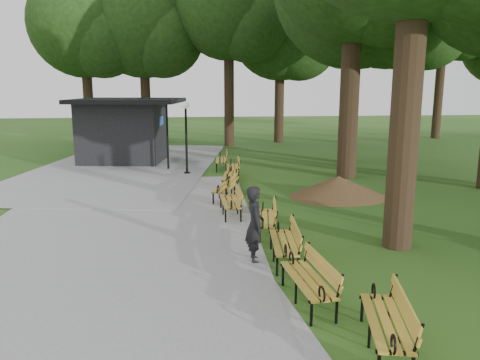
{
  "coord_description": "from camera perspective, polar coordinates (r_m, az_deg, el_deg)",
  "views": [
    {
      "loc": [
        -1.85,
        -8.95,
        3.91
      ],
      "look_at": [
        -0.3,
        4.84,
        1.1
      ],
      "focal_mm": 35.33,
      "sensor_mm": 36.0,
      "label": 1
    }
  ],
  "objects": [
    {
      "name": "dirt_mound",
      "position": [
        17.07,
        11.76,
        -0.76
      ],
      "size": [
        2.91,
        2.91,
        0.74
      ],
      "primitive_type": "cone",
      "color": "#47301C",
      "rests_on": "ground"
    },
    {
      "name": "bench_1",
      "position": [
        7.65,
        17.15,
        -16.05
      ],
      "size": [
        1.06,
        2.0,
        0.88
      ],
      "primitive_type": null,
      "rotation": [
        0.0,
        0.0,
        -1.8
      ],
      "color": "#B78E2A",
      "rests_on": "ground"
    },
    {
      "name": "path",
      "position": [
        12.74,
        -15.93,
        -6.73
      ],
      "size": [
        12.0,
        38.0,
        0.06
      ],
      "primitive_type": "cube",
      "color": "gray",
      "rests_on": "ground"
    },
    {
      "name": "bench_4",
      "position": [
        12.51,
        3.0,
        -4.67
      ],
      "size": [
        0.93,
        1.98,
        0.88
      ],
      "primitive_type": null,
      "rotation": [
        0.0,
        0.0,
        -1.73
      ],
      "color": "#B78E2A",
      "rests_on": "ground"
    },
    {
      "name": "bench_5",
      "position": [
        14.27,
        -1.18,
        -2.62
      ],
      "size": [
        0.66,
        1.91,
        0.88
      ],
      "primitive_type": null,
      "rotation": [
        0.0,
        0.0,
        -1.56
      ],
      "color": "#B78E2A",
      "rests_on": "ground"
    },
    {
      "name": "lamp_post",
      "position": [
        20.82,
        -6.55,
        6.93
      ],
      "size": [
        0.32,
        0.32,
        3.2
      ],
      "color": "black",
      "rests_on": "ground"
    },
    {
      "name": "bench_7",
      "position": [
        18.26,
        -1.22,
        0.49
      ],
      "size": [
        0.92,
        1.98,
        0.88
      ],
      "primitive_type": null,
      "rotation": [
        0.0,
        0.0,
        -1.73
      ],
      "color": "#B78E2A",
      "rests_on": "ground"
    },
    {
      "name": "bench_3",
      "position": [
        10.68,
        5.31,
        -7.55
      ],
      "size": [
        0.83,
        1.95,
        0.88
      ],
      "primitive_type": null,
      "rotation": [
        0.0,
        0.0,
        -1.67
      ],
      "color": "#B78E2A",
      "rests_on": "ground"
    },
    {
      "name": "tree_backdrop",
      "position": [
        33.32,
        8.76,
        18.7
      ],
      "size": [
        37.14,
        10.1,
        16.39
      ],
      "primitive_type": null,
      "color": "black",
      "rests_on": "ground"
    },
    {
      "name": "bench_8",
      "position": [
        20.08,
        -0.91,
        1.49
      ],
      "size": [
        0.78,
        1.94,
        0.88
      ],
      "primitive_type": null,
      "rotation": [
        0.0,
        0.0,
        -1.65
      ],
      "color": "#B78E2A",
      "rests_on": "ground"
    },
    {
      "name": "bench_2",
      "position": [
        8.81,
        8.19,
        -11.87
      ],
      "size": [
        0.8,
        1.95,
        0.88
      ],
      "primitive_type": null,
      "rotation": [
        0.0,
        0.0,
        -1.48
      ],
      "color": "#B78E2A",
      "rests_on": "ground"
    },
    {
      "name": "person",
      "position": [
        10.5,
        1.81,
        -5.39
      ],
      "size": [
        0.43,
        0.64,
        1.74
      ],
      "primitive_type": "imported",
      "rotation": [
        0.0,
        0.0,
        1.6
      ],
      "color": "black",
      "rests_on": "ground"
    },
    {
      "name": "kiosk",
      "position": [
        24.9,
        -13.9,
        5.81
      ],
      "size": [
        5.76,
        5.19,
        3.22
      ],
      "primitive_type": null,
      "rotation": [
        0.0,
        0.0,
        -0.15
      ],
      "color": "black",
      "rests_on": "ground"
    },
    {
      "name": "ground",
      "position": [
        9.94,
        4.94,
        -11.76
      ],
      "size": [
        100.0,
        100.0,
        0.0
      ],
      "primitive_type": "plane",
      "color": "#254E16",
      "rests_on": "ground"
    },
    {
      "name": "bench_9",
      "position": [
        22.11,
        -2.27,
        2.41
      ],
      "size": [
        0.78,
        1.94,
        0.88
      ],
      "primitive_type": null,
      "rotation": [
        0.0,
        0.0,
        -1.65
      ],
      "color": "#B78E2A",
      "rests_on": "ground"
    },
    {
      "name": "bench_6",
      "position": [
        16.24,
        -1.78,
        -0.89
      ],
      "size": [
        1.19,
        2.0,
        0.88
      ],
      "primitive_type": null,
      "rotation": [
        0.0,
        0.0,
        -1.88
      ],
      "color": "#B78E2A",
      "rests_on": "ground"
    }
  ]
}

